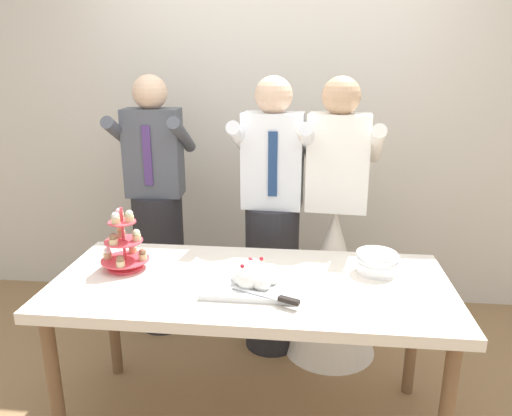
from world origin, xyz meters
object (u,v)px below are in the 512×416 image
at_px(main_cake_tray, 253,278).
at_px(plate_stack, 377,263).
at_px(person_groom, 272,234).
at_px(person_guest, 158,221).
at_px(dessert_table, 251,295).
at_px(cupcake_stand, 124,246).
at_px(person_bride, 333,263).

xyz_separation_m(main_cake_tray, plate_stack, (0.56, 0.22, 0.01)).
height_order(person_groom, person_guest, same).
bearing_deg(main_cake_tray, person_guest, 127.70).
height_order(dessert_table, person_groom, person_groom).
height_order(cupcake_stand, main_cake_tray, cupcake_stand).
bearing_deg(plate_stack, dessert_table, -165.33).
height_order(person_groom, person_bride, same).
relative_size(cupcake_stand, plate_stack, 1.54).
xyz_separation_m(dessert_table, person_groom, (0.04, 0.71, 0.05)).
height_order(main_cake_tray, person_groom, person_groom).
xyz_separation_m(dessert_table, main_cake_tray, (0.02, -0.06, 0.12)).
bearing_deg(main_cake_tray, dessert_table, 104.84).
bearing_deg(person_bride, cupcake_stand, -148.91).
height_order(person_bride, person_guest, same).
bearing_deg(person_guest, cupcake_stand, -83.31).
distance_m(cupcake_stand, person_bride, 1.24).
bearing_deg(person_guest, main_cake_tray, -52.30).
relative_size(main_cake_tray, person_guest, 0.26).
relative_size(person_bride, person_guest, 1.00).
bearing_deg(person_bride, main_cake_tray, -117.58).
bearing_deg(person_bride, person_groom, 177.19).
bearing_deg(main_cake_tray, person_groom, 87.95).
relative_size(dessert_table, person_groom, 1.08).
xyz_separation_m(person_groom, person_guest, (-0.75, 0.17, 0.00)).
relative_size(dessert_table, cupcake_stand, 5.90).
distance_m(dessert_table, person_bride, 0.81).
xyz_separation_m(cupcake_stand, main_cake_tray, (0.63, -0.13, -0.07)).
bearing_deg(cupcake_stand, person_bride, 31.09).
distance_m(main_cake_tray, plate_stack, 0.60).
relative_size(plate_stack, person_groom, 0.12).
bearing_deg(person_groom, plate_stack, -45.93).
bearing_deg(person_groom, cupcake_stand, -136.03).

